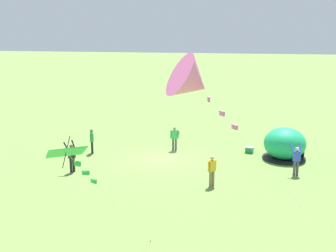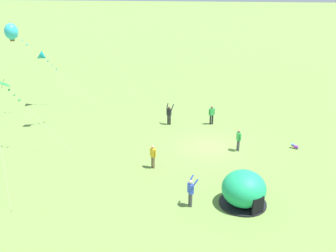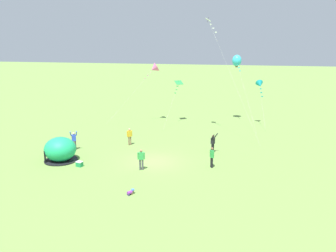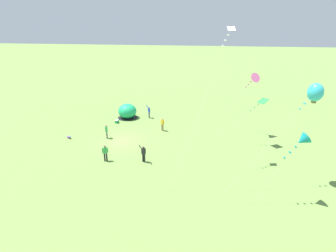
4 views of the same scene
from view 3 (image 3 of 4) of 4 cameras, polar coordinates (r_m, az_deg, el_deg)
ground_plane at (r=28.34m, az=-2.43°, el=-6.22°), size 300.00×300.00×0.00m
popup_tent at (r=29.71m, az=-18.27°, el=-3.95°), size 2.81×2.81×2.10m
cooler_box at (r=28.12m, az=-15.17°, el=-6.40°), size 0.59×0.46×0.44m
toddler_crawling at (r=22.47m, az=-6.51°, el=-11.35°), size 0.43×0.54×0.32m
person_watching_sky at (r=26.29m, az=-4.69°, el=-5.65°), size 0.56×0.35×1.72m
person_far_back at (r=32.91m, az=-6.71°, el=-1.69°), size 0.43×0.47×1.72m
person_flying_kite at (r=30.56m, az=7.83°, el=-2.87°), size 0.63×0.72×1.89m
person_strolling at (r=26.95m, az=7.64°, el=-5.24°), size 0.38×0.54×1.72m
person_arms_raised at (r=32.46m, az=-16.06°, el=-2.30°), size 0.72×0.65×1.89m
kite_white at (r=36.78m, az=7.52°, el=16.91°), size 6.59×4.58×12.70m
kite_cyan at (r=43.29m, az=11.90°, el=11.08°), size 3.62×7.06×8.59m
kite_pink at (r=42.06m, az=-2.45°, el=9.96°), size 6.30×4.06×7.61m
kite_teal at (r=42.11m, az=15.69°, el=6.97°), size 1.59×3.72×5.65m
kite_green at (r=42.02m, az=1.80°, el=7.30°), size 1.34×5.63×5.53m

